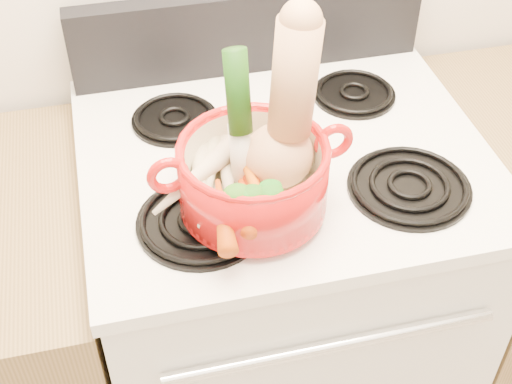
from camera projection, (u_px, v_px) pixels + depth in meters
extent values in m
cube|color=silver|center=(279.00, 309.00, 1.70)|extent=(0.76, 0.65, 0.92)
cube|color=white|center=(284.00, 156.00, 1.38)|extent=(0.78, 0.67, 0.03)
cube|color=black|center=(249.00, 31.00, 1.52)|extent=(0.76, 0.05, 0.18)
cylinder|color=silver|center=(332.00, 346.00, 1.24)|extent=(0.60, 0.02, 0.02)
cylinder|color=black|center=(201.00, 220.00, 1.21)|extent=(0.22, 0.22, 0.02)
cylinder|color=black|center=(409.00, 185.00, 1.28)|extent=(0.22, 0.22, 0.02)
cylinder|color=black|center=(175.00, 118.00, 1.43)|extent=(0.17, 0.17, 0.02)
cylinder|color=black|center=(354.00, 92.00, 1.49)|extent=(0.17, 0.17, 0.02)
cylinder|color=#B9110F|center=(253.00, 177.00, 1.19)|extent=(0.27, 0.27, 0.12)
torus|color=#B9110F|center=(168.00, 175.00, 1.13)|extent=(0.07, 0.02, 0.07)
torus|color=#B9110F|center=(334.00, 141.00, 1.19)|extent=(0.07, 0.02, 0.07)
cylinder|color=silver|center=(240.00, 122.00, 1.15)|extent=(0.05, 0.10, 0.26)
ellipsoid|color=tan|center=(247.00, 150.00, 1.27)|extent=(0.09, 0.07, 0.04)
cone|color=beige|center=(226.00, 164.00, 1.23)|extent=(0.07, 0.24, 0.07)
cone|color=beige|center=(200.00, 174.00, 1.20)|extent=(0.09, 0.22, 0.06)
cone|color=beige|center=(211.00, 164.00, 1.21)|extent=(0.08, 0.17, 0.05)
cone|color=beige|center=(197.00, 175.00, 1.19)|extent=(0.19, 0.15, 0.06)
cone|color=#DC430B|center=(245.00, 197.00, 1.18)|extent=(0.04, 0.16, 0.04)
cone|color=#CE520A|center=(223.00, 216.00, 1.13)|extent=(0.05, 0.16, 0.05)
cone|color=#C13609|center=(253.00, 190.00, 1.18)|extent=(0.05, 0.16, 0.04)
cone|color=#BA4209|center=(253.00, 207.00, 1.14)|extent=(0.07, 0.13, 0.04)
cone|color=#DE630B|center=(255.00, 189.00, 1.16)|extent=(0.04, 0.15, 0.04)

